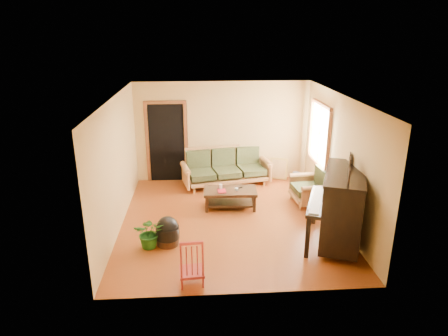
{
  "coord_description": "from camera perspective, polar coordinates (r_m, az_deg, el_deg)",
  "views": [
    {
      "loc": [
        -0.64,
        -7.6,
        3.82
      ],
      "look_at": [
        -0.11,
        0.2,
        1.1
      ],
      "focal_mm": 32.0,
      "sensor_mm": 36.0,
      "label": 1
    }
  ],
  "objects": [
    {
      "name": "potted_plant",
      "position": [
        7.53,
        -10.56,
        -9.05
      ],
      "size": [
        0.54,
        0.47,
        0.6
      ],
      "primitive_type": "imported",
      "rotation": [
        0.0,
        0.0,
        -0.0
      ],
      "color": "#1B5117",
      "rests_on": "floor"
    },
    {
      "name": "ceramic_crock",
      "position": [
        10.77,
        10.27,
        -1.22
      ],
      "size": [
        0.25,
        0.25,
        0.24
      ],
      "primitive_type": "cylinder",
      "rotation": [
        0.0,
        0.0,
        -0.36
      ],
      "color": "#2E438A",
      "rests_on": "floor"
    },
    {
      "name": "candle",
      "position": [
        8.93,
        -0.49,
        -2.71
      ],
      "size": [
        0.09,
        0.09,
        0.13
      ],
      "primitive_type": "cylinder",
      "rotation": [
        0.0,
        0.0,
        -0.19
      ],
      "color": "white",
      "rests_on": "coffee_table"
    },
    {
      "name": "leaning_frame",
      "position": [
        10.76,
        7.84,
        -0.06
      ],
      "size": [
        0.46,
        0.26,
        0.61
      ],
      "primitive_type": "cube",
      "rotation": [
        0.0,
        0.0,
        -0.37
      ],
      "color": "gold",
      "rests_on": "floor"
    },
    {
      "name": "floor",
      "position": [
        8.53,
        0.85,
        -7.42
      ],
      "size": [
        5.0,
        5.0,
        0.0
      ],
      "primitive_type": "plane",
      "color": "#692A0D",
      "rests_on": "ground"
    },
    {
      "name": "sofa",
      "position": [
        10.24,
        0.35,
        0.12
      ],
      "size": [
        2.36,
        1.36,
        0.95
      ],
      "primitive_type": "cube",
      "rotation": [
        0.0,
        0.0,
        0.2
      ],
      "color": "#996638",
      "rests_on": "floor"
    },
    {
      "name": "glass_jar",
      "position": [
        8.91,
        1.79,
        -3.03
      ],
      "size": [
        0.09,
        0.09,
        0.05
      ],
      "primitive_type": "cylinder",
      "rotation": [
        0.0,
        0.0,
        -0.18
      ],
      "color": "silver",
      "rests_on": "coffee_table"
    },
    {
      "name": "coffee_table",
      "position": [
        9.02,
        0.89,
        -4.38
      ],
      "size": [
        1.2,
        0.7,
        0.43
      ],
      "primitive_type": "cube",
      "rotation": [
        0.0,
        0.0,
        -0.05
      ],
      "color": "black",
      "rests_on": "floor"
    },
    {
      "name": "piano",
      "position": [
        7.67,
        16.49,
        -5.59
      ],
      "size": [
        1.46,
        1.84,
        1.42
      ],
      "primitive_type": "cube",
      "rotation": [
        0.0,
        0.0,
        -0.37
      ],
      "color": "black",
      "rests_on": "floor"
    },
    {
      "name": "footstool",
      "position": [
        7.62,
        -8.05,
        -9.34
      ],
      "size": [
        0.56,
        0.56,
        0.42
      ],
      "primitive_type": "cylinder",
      "rotation": [
        0.0,
        0.0,
        0.33
      ],
      "color": "black",
      "rests_on": "floor"
    },
    {
      "name": "red_chair",
      "position": [
        6.42,
        -4.69,
        -12.98
      ],
      "size": [
        0.42,
        0.45,
        0.82
      ],
      "primitive_type": "cube",
      "rotation": [
        0.0,
        0.0,
        0.09
      ],
      "color": "maroon",
      "rests_on": "floor"
    },
    {
      "name": "doorway",
      "position": [
        10.49,
        -8.17,
        3.54
      ],
      "size": [
        1.08,
        0.16,
        2.05
      ],
      "primitive_type": "cube",
      "color": "black",
      "rests_on": "floor"
    },
    {
      "name": "armchair",
      "position": [
        9.35,
        12.09,
        -2.41
      ],
      "size": [
        0.93,
        0.97,
        0.89
      ],
      "primitive_type": "cube",
      "rotation": [
        0.0,
        0.0,
        0.1
      ],
      "color": "#996638",
      "rests_on": "floor"
    },
    {
      "name": "window",
      "position": [
        9.63,
        13.51,
        4.71
      ],
      "size": [
        0.12,
        1.36,
        1.46
      ],
      "primitive_type": "cube",
      "color": "white",
      "rests_on": "right_wall"
    },
    {
      "name": "book",
      "position": [
        8.83,
        -0.9,
        -3.34
      ],
      "size": [
        0.19,
        0.25,
        0.02
      ],
      "primitive_type": "imported",
      "rotation": [
        0.0,
        0.0,
        0.06
      ],
      "color": "#A6161F",
      "rests_on": "coffee_table"
    },
    {
      "name": "remote",
      "position": [
        9.04,
        2.16,
        -2.83
      ],
      "size": [
        0.15,
        0.07,
        0.01
      ],
      "primitive_type": "cube",
      "rotation": [
        0.0,
        0.0,
        0.2
      ],
      "color": "black",
      "rests_on": "coffee_table"
    }
  ]
}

